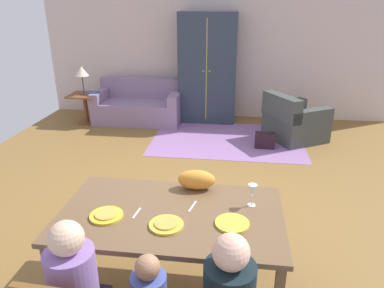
# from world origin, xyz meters

# --- Properties ---
(ground_plane) EXTENTS (7.06, 6.08, 0.02)m
(ground_plane) POSITION_xyz_m (0.00, 0.44, -0.01)
(ground_plane) COLOR brown
(back_wall) EXTENTS (7.06, 0.10, 2.70)m
(back_wall) POSITION_xyz_m (0.00, 3.53, 1.35)
(back_wall) COLOR beige
(back_wall) RESTS_ON ground_plane
(dining_table) EXTENTS (1.71, 1.00, 0.76)m
(dining_table) POSITION_xyz_m (-0.01, -1.55, 0.69)
(dining_table) COLOR brown
(dining_table) RESTS_ON ground_plane
(plate_near_man) EXTENTS (0.25, 0.25, 0.02)m
(plate_near_man) POSITION_xyz_m (-0.48, -1.67, 0.77)
(plate_near_man) COLOR yellow
(plate_near_man) RESTS_ON dining_table
(pizza_near_man) EXTENTS (0.17, 0.17, 0.01)m
(pizza_near_man) POSITION_xyz_m (-0.48, -1.67, 0.78)
(pizza_near_man) COLOR gold
(pizza_near_man) RESTS_ON plate_near_man
(plate_near_child) EXTENTS (0.25, 0.25, 0.02)m
(plate_near_child) POSITION_xyz_m (-0.01, -1.73, 0.77)
(plate_near_child) COLOR yellow
(plate_near_child) RESTS_ON dining_table
(pizza_near_child) EXTENTS (0.17, 0.17, 0.01)m
(pizza_near_child) POSITION_xyz_m (-0.01, -1.73, 0.78)
(pizza_near_child) COLOR gold
(pizza_near_child) RESTS_ON plate_near_child
(plate_near_woman) EXTENTS (0.25, 0.25, 0.02)m
(plate_near_woman) POSITION_xyz_m (0.46, -1.65, 0.77)
(plate_near_woman) COLOR yellow
(plate_near_woman) RESTS_ON dining_table
(wine_glass) EXTENTS (0.07, 0.07, 0.19)m
(wine_glass) POSITION_xyz_m (0.60, -1.37, 0.89)
(wine_glass) COLOR silver
(wine_glass) RESTS_ON dining_table
(fork) EXTENTS (0.03, 0.15, 0.01)m
(fork) POSITION_xyz_m (-0.27, -1.60, 0.76)
(fork) COLOR silver
(fork) RESTS_ON dining_table
(knife) EXTENTS (0.05, 0.17, 0.01)m
(knife) POSITION_xyz_m (0.14, -1.45, 0.76)
(knife) COLOR silver
(knife) RESTS_ON dining_table
(cat) EXTENTS (0.33, 0.18, 0.17)m
(cat) POSITION_xyz_m (0.14, -1.15, 0.84)
(cat) COLOR orange
(cat) RESTS_ON dining_table
(area_rug) EXTENTS (2.60, 1.80, 0.01)m
(area_rug) POSITION_xyz_m (0.31, 2.05, 0.00)
(area_rug) COLOR #90679E
(area_rug) RESTS_ON ground_plane
(couch) EXTENTS (1.70, 0.86, 0.82)m
(couch) POSITION_xyz_m (-1.50, 2.91, 0.30)
(couch) COLOR gray
(couch) RESTS_ON ground_plane
(armchair) EXTENTS (1.18, 1.17, 0.82)m
(armchair) POSITION_xyz_m (1.44, 2.22, 0.32)
(armchair) COLOR #3F4541
(armchair) RESTS_ON ground_plane
(armoire) EXTENTS (1.10, 0.59, 2.10)m
(armoire) POSITION_xyz_m (-0.15, 3.14, 1.05)
(armoire) COLOR #2B3645
(armoire) RESTS_ON ground_plane
(side_table) EXTENTS (0.56, 0.56, 0.58)m
(side_table) POSITION_xyz_m (-2.52, 2.65, 0.38)
(side_table) COLOR brown
(side_table) RESTS_ON ground_plane
(table_lamp) EXTENTS (0.26, 0.26, 0.54)m
(table_lamp) POSITION_xyz_m (-2.52, 2.65, 1.01)
(table_lamp) COLOR #424742
(table_lamp) RESTS_ON side_table
(book_lower) EXTENTS (0.22, 0.16, 0.03)m
(book_lower) POSITION_xyz_m (-2.35, 2.61, 0.59)
(book_lower) COLOR #A52C2C
(book_lower) RESTS_ON side_table
(book_upper) EXTENTS (0.22, 0.16, 0.03)m
(book_upper) POSITION_xyz_m (-2.32, 2.62, 0.62)
(book_upper) COLOR navy
(book_upper) RESTS_ON book_lower
(handbag) EXTENTS (0.32, 0.16, 0.26)m
(handbag) POSITION_xyz_m (0.93, 1.75, 0.13)
(handbag) COLOR black
(handbag) RESTS_ON ground_plane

